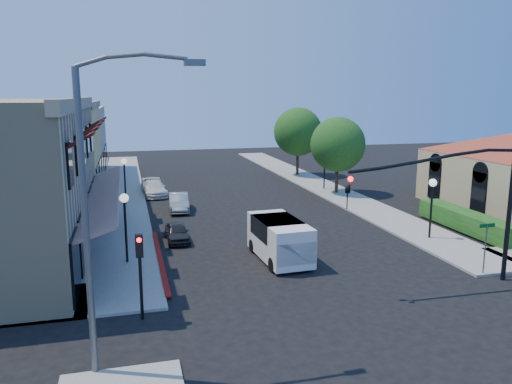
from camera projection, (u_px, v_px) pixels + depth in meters
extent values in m
plane|color=black|center=(356.00, 312.00, 19.25)|extent=(120.00, 120.00, 0.00)
cube|color=gray|center=(123.00, 192.00, 42.71)|extent=(3.50, 50.00, 0.12)
cube|color=gray|center=(314.00, 183.00, 47.05)|extent=(3.50, 50.00, 0.12)
cube|color=maroon|center=(160.00, 261.00, 25.14)|extent=(0.25, 10.00, 0.06)
cube|color=tan|center=(76.00, 104.00, 25.56)|extent=(0.50, 18.20, 0.60)
cube|color=#561416|center=(103.00, 194.00, 26.73)|extent=(1.75, 17.00, 0.67)
cube|color=#410F0D|center=(81.00, 140.00, 19.33)|extent=(1.02, 1.50, 0.60)
cube|color=#410F0D|center=(87.00, 133.00, 22.55)|extent=(1.02, 1.50, 0.60)
cube|color=#410F0D|center=(92.00, 128.00, 25.78)|extent=(1.02, 1.50, 0.60)
cube|color=#410F0D|center=(95.00, 125.00, 29.01)|extent=(1.02, 1.50, 0.60)
cube|color=#410F0D|center=(98.00, 122.00, 32.24)|extent=(1.02, 1.50, 0.60)
cube|color=black|center=(75.00, 266.00, 19.68)|extent=(0.12, 2.60, 2.60)
cube|color=black|center=(82.00, 242.00, 22.90)|extent=(0.12, 2.60, 2.60)
cube|color=black|center=(87.00, 224.00, 26.13)|extent=(0.12, 2.60, 2.60)
cube|color=black|center=(91.00, 210.00, 29.36)|extent=(0.12, 2.60, 2.60)
cube|color=black|center=(95.00, 198.00, 32.59)|extent=(0.12, 2.60, 2.60)
cube|color=#DCB763|center=(32.00, 152.00, 39.37)|extent=(10.00, 12.00, 7.60)
cube|color=#BD928F|center=(53.00, 142.00, 50.82)|extent=(10.00, 12.00, 7.00)
cube|color=black|center=(479.00, 193.00, 33.41)|extent=(0.12, 1.40, 2.80)
cube|color=black|center=(434.00, 181.00, 38.16)|extent=(0.12, 1.40, 2.80)
cube|color=#174914|center=(465.00, 231.00, 30.70)|extent=(1.40, 8.00, 1.10)
cylinder|color=#331E14|center=(337.00, 182.00, 42.12)|extent=(0.28, 0.28, 2.10)
sphere|color=#174914|center=(338.00, 144.00, 41.52)|extent=(4.56, 4.56, 4.56)
cylinder|color=#331E14|center=(297.00, 165.00, 51.60)|extent=(0.28, 0.28, 2.27)
sphere|color=#174914|center=(298.00, 132.00, 50.95)|extent=(4.94, 4.94, 4.94)
cylinder|color=black|center=(509.00, 216.00, 22.08)|extent=(0.20, 0.20, 6.00)
cylinder|color=black|center=(436.00, 160.00, 20.62)|extent=(7.80, 0.14, 0.14)
imported|color=black|center=(348.00, 186.00, 19.82)|extent=(0.20, 0.16, 1.00)
sphere|color=#FF0C0C|center=(350.00, 179.00, 19.59)|extent=(0.22, 0.22, 0.22)
cylinder|color=black|center=(141.00, 281.00, 18.40)|extent=(0.12, 0.12, 3.00)
cube|color=black|center=(139.00, 246.00, 17.99)|extent=(0.28, 0.22, 0.85)
sphere|color=#FF0C0C|center=(139.00, 240.00, 17.83)|extent=(0.18, 0.18, 0.18)
cylinder|color=#595B5E|center=(86.00, 230.00, 14.13)|extent=(0.20, 0.20, 9.00)
cylinder|color=#595B5E|center=(132.00, 58.00, 13.59)|extent=(3.00, 0.12, 0.12)
cube|color=#595B5E|center=(195.00, 63.00, 14.03)|extent=(0.60, 0.25, 0.18)
cylinder|color=#595B5E|center=(485.00, 250.00, 22.96)|extent=(0.06, 0.06, 2.50)
cube|color=#0C591E|center=(487.00, 225.00, 22.74)|extent=(0.80, 0.04, 0.18)
cylinder|color=black|center=(126.00, 233.00, 24.43)|extent=(0.12, 0.12, 3.20)
sphere|color=white|center=(124.00, 198.00, 24.10)|extent=(0.44, 0.44, 0.44)
cylinder|color=black|center=(125.00, 184.00, 37.73)|extent=(0.12, 0.12, 3.20)
sphere|color=white|center=(124.00, 161.00, 37.39)|extent=(0.44, 0.44, 0.44)
cylinder|color=black|center=(431.00, 213.00, 28.65)|extent=(0.12, 0.12, 3.20)
sphere|color=white|center=(433.00, 183.00, 28.31)|extent=(0.44, 0.44, 0.44)
cylinder|color=black|center=(324.00, 172.00, 43.84)|extent=(0.12, 0.12, 3.20)
sphere|color=white|center=(325.00, 152.00, 43.51)|extent=(0.44, 0.44, 0.44)
cube|color=white|center=(279.00, 239.00, 25.20)|extent=(2.25, 4.77, 1.91)
cube|color=white|center=(294.00, 252.00, 23.33)|extent=(1.99, 0.74, 1.06)
cube|color=black|center=(292.00, 239.00, 23.58)|extent=(1.81, 0.20, 0.96)
cube|color=black|center=(277.00, 228.00, 25.40)|extent=(2.17, 2.86, 0.96)
cylinder|color=black|center=(273.00, 265.00, 23.59)|extent=(0.30, 0.71, 0.70)
cylinder|color=black|center=(253.00, 246.00, 26.57)|extent=(0.30, 0.71, 0.70)
cylinder|color=black|center=(308.00, 261.00, 24.12)|extent=(0.30, 0.71, 0.70)
cylinder|color=black|center=(285.00, 243.00, 27.10)|extent=(0.30, 0.71, 0.70)
imported|color=black|center=(177.00, 232.00, 28.54)|extent=(1.30, 3.14, 1.07)
imported|color=#9C9EA1|center=(179.00, 202.00, 35.98)|extent=(1.58, 3.92, 1.27)
imported|color=silver|center=(154.00, 188.00, 41.33)|extent=(2.08, 4.43, 1.25)
imported|color=#B9BABE|center=(152.00, 184.00, 43.99)|extent=(1.82, 3.86, 1.07)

